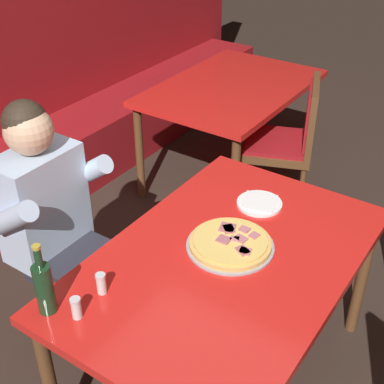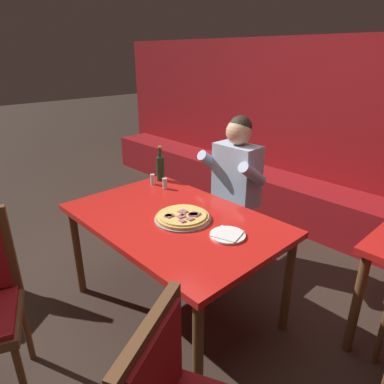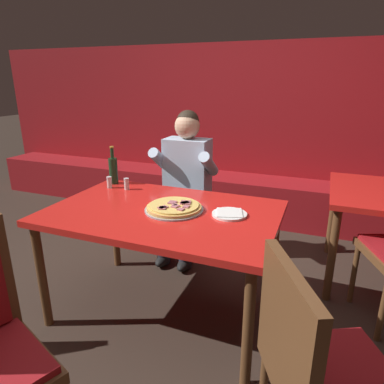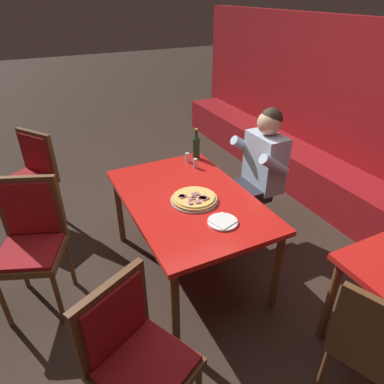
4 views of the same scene
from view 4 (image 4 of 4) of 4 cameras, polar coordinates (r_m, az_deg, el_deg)
ground_plane at (r=3.09m, az=-0.59°, el=-12.62°), size 24.00×24.00×0.00m
booth_bench at (r=3.96m, az=24.45°, el=-0.84°), size 6.46×0.48×0.46m
main_dining_table at (r=2.68m, az=-0.66°, el=-2.18°), size 1.42×0.92×0.74m
pizza at (r=2.58m, az=0.41°, el=-1.10°), size 0.36×0.36×0.05m
plate_white_paper at (r=2.36m, az=5.14°, el=-4.96°), size 0.21×0.21×0.02m
beer_bottle at (r=3.22m, az=0.71°, el=7.46°), size 0.07×0.07×0.29m
shaker_black_pepper at (r=3.17m, az=-0.81°, el=5.72°), size 0.04×0.04×0.09m
shaker_red_pepper_flakes at (r=3.06m, az=0.54°, el=4.76°), size 0.04×0.04×0.09m
diner_seated_blue_shirt at (r=3.15m, az=10.68°, el=3.47°), size 0.53×0.53×1.27m
dining_chair_near_left at (r=2.15m, az=28.78°, el=-21.29°), size 0.57×0.57×0.93m
dining_chair_far_left at (r=3.68m, az=-25.26°, el=2.85°), size 0.61×0.61×0.97m
dining_chair_side_aisle at (r=2.73m, az=-25.26°, el=-6.69°), size 0.57×0.57×1.02m
dining_chair_far_right at (r=1.89m, az=-9.75°, el=-24.75°), size 0.59×0.59×0.96m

